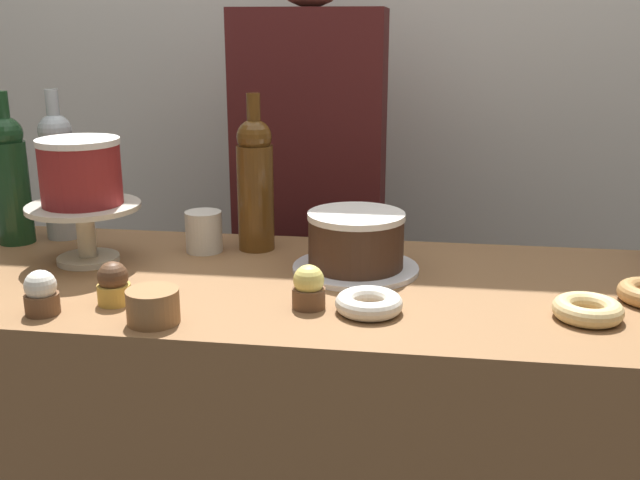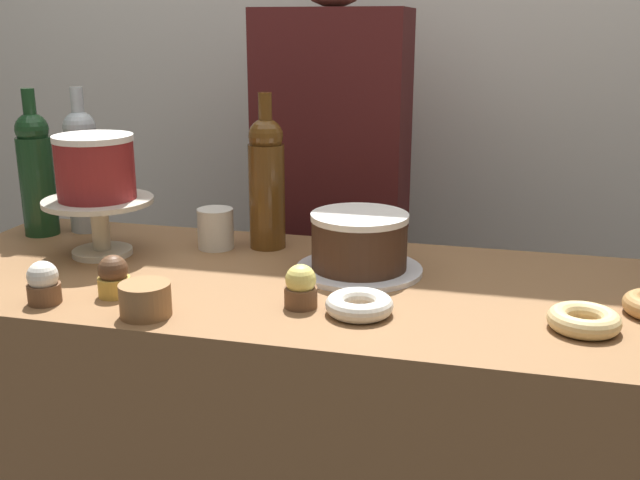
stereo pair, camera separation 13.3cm
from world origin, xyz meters
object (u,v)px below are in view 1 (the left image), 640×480
white_layer_cake (80,172)px  cookie_stack (153,306)px  wine_bottle_clear (59,173)px  chocolate_round_cake (356,240)px  cupcake_vanilla (41,294)px  wine_bottle_green (10,177)px  barista_figure (311,237)px  donut_sugar (369,303)px  donut_glazed (588,310)px  wine_bottle_amber (255,182)px  cupcake_chocolate (113,284)px  cupcake_lemon (307,288)px  cake_stand_pedestal (85,223)px  coffee_cup_ceramic (204,232)px

white_layer_cake → cookie_stack: size_ratio=1.88×
wine_bottle_clear → chocolate_round_cake: bearing=-12.2°
wine_bottle_clear → cupcake_vanilla: bearing=-67.5°
wine_bottle_green → barista_figure: bearing=31.3°
white_layer_cake → donut_sugar: bearing=-18.1°
donut_sugar → chocolate_round_cake: bearing=101.5°
donut_sugar → wine_bottle_green: bearing=159.4°
wine_bottle_green → cupcake_vanilla: bearing=-55.3°
wine_bottle_green → donut_glazed: (1.14, -0.28, -0.13)m
wine_bottle_amber → cupcake_chocolate: (-0.17, -0.35, -0.11)m
cupcake_vanilla → cupcake_lemon: bearing=12.0°
cookie_stack → donut_glazed: bearing=9.4°
white_layer_cake → donut_sugar: white_layer_cake is taller
barista_figure → wine_bottle_amber: bearing=-101.0°
cake_stand_pedestal → white_layer_cake: size_ratio=1.40×
cake_stand_pedestal → cupcake_chocolate: cake_stand_pedestal is taller
wine_bottle_clear → donut_glazed: bearing=-17.4°
chocolate_round_cake → donut_sugar: chocolate_round_cake is taller
wine_bottle_green → cupcake_lemon: wine_bottle_green is taller
wine_bottle_green → coffee_cup_ceramic: 0.44m
donut_sugar → barista_figure: (-0.20, 0.66, -0.08)m
cupcake_chocolate → barista_figure: 0.72m
cupcake_vanilla → donut_sugar: 0.54m
cupcake_vanilla → cookie_stack: (0.19, -0.01, -0.01)m
wine_bottle_green → white_layer_cake: bearing=-27.0°
chocolate_round_cake → cupcake_vanilla: chocolate_round_cake is taller
wine_bottle_green → cupcake_vanilla: (0.26, -0.38, -0.11)m
wine_bottle_green → cupcake_vanilla: wine_bottle_green is taller
donut_glazed → barista_figure: 0.84m
wine_bottle_clear → cupcake_vanilla: 0.48m
wine_bottle_amber → cupcake_chocolate: bearing=-115.5°
cupcake_vanilla → cupcake_chocolate: same height
white_layer_cake → wine_bottle_clear: (-0.13, 0.16, -0.04)m
wine_bottle_clear → donut_sugar: 0.80m
cake_stand_pedestal → wine_bottle_amber: wine_bottle_amber is taller
wine_bottle_green → cupcake_lemon: (0.69, -0.29, -0.11)m
white_layer_cake → cupcake_chocolate: size_ratio=2.12×
donut_glazed → cupcake_chocolate: bearing=-176.8°
wine_bottle_clear → barista_figure: (0.51, 0.30, -0.21)m
cake_stand_pedestal → wine_bottle_amber: size_ratio=0.68×
wine_bottle_amber → cupcake_vanilla: (-0.26, -0.41, -0.11)m
cupcake_vanilla → barista_figure: bearing=66.0°
white_layer_cake → wine_bottle_amber: wine_bottle_amber is taller
donut_sugar → cake_stand_pedestal: bearing=161.9°
cake_stand_pedestal → wine_bottle_amber: (0.31, 0.14, 0.06)m
cupcake_vanilla → barista_figure: barista_figure is taller
cookie_stack → cupcake_chocolate: bearing=144.0°
white_layer_cake → donut_sugar: (0.58, -0.19, -0.17)m
cupcake_lemon → cookie_stack: (-0.23, -0.10, -0.01)m
wine_bottle_amber → barista_figure: (0.06, 0.33, -0.21)m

